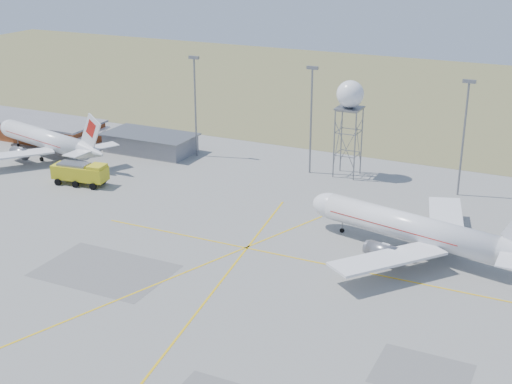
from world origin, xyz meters
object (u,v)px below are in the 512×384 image
at_px(airliner_far, 47,140).
at_px(fire_truck, 81,174).
at_px(airliner_main, 413,229).
at_px(baggage_tug, 67,147).
at_px(radar_tower, 349,123).

bearing_deg(airliner_far, fire_truck, 162.41).
relative_size(airliner_main, airliner_far, 1.06).
bearing_deg(airliner_main, fire_truck, 10.18).
bearing_deg(fire_truck, airliner_far, 141.27).
bearing_deg(fire_truck, baggage_tug, 129.49).
height_order(airliner_main, radar_tower, radar_tower).
xyz_separation_m(fire_truck, baggage_tug, (-16.74, 15.98, -1.35)).
height_order(radar_tower, baggage_tug, radar_tower).
distance_m(radar_tower, baggage_tug, 60.36).
xyz_separation_m(airliner_far, fire_truck, (16.85, -10.49, -1.57)).
height_order(airliner_main, airliner_far, airliner_main).
height_order(fire_truck, baggage_tug, fire_truck).
relative_size(airliner_far, radar_tower, 1.85).
height_order(radar_tower, fire_truck, radar_tower).
xyz_separation_m(airliner_main, radar_tower, (-19.68, 28.57, 6.46)).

